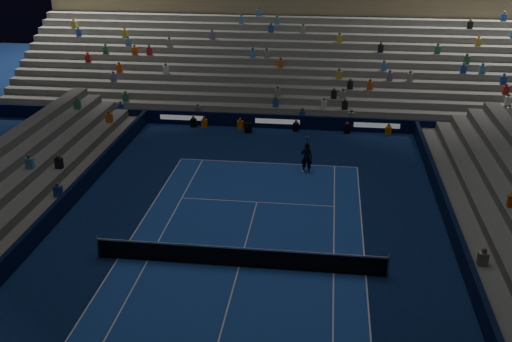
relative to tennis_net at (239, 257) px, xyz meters
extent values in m
plane|color=#0B1C47|center=(0.00, 0.00, -0.50)|extent=(90.00, 90.00, 0.00)
cube|color=#1C439C|center=(0.00, 0.00, -0.50)|extent=(10.97, 23.77, 0.01)
cube|color=black|center=(0.00, 18.50, 0.00)|extent=(44.00, 0.25, 1.00)
cube|color=black|center=(9.70, 0.00, 0.00)|extent=(0.25, 37.00, 1.00)
cube|color=black|center=(-9.70, 0.00, 0.00)|extent=(0.25, 37.00, 1.00)
cube|color=slate|center=(0.00, 19.50, -0.25)|extent=(44.00, 1.00, 0.50)
cube|color=slate|center=(0.00, 20.50, 0.00)|extent=(44.00, 1.00, 1.00)
cube|color=slate|center=(0.00, 21.50, 0.25)|extent=(44.00, 1.00, 1.50)
cube|color=slate|center=(0.00, 22.50, 0.50)|extent=(44.00, 1.00, 2.00)
cube|color=slate|center=(0.00, 23.50, 0.75)|extent=(44.00, 1.00, 2.50)
cube|color=slate|center=(0.00, 24.50, 1.00)|extent=(44.00, 1.00, 3.00)
cube|color=slate|center=(0.00, 25.50, 1.25)|extent=(44.00, 1.00, 3.50)
cube|color=slate|center=(0.00, 26.50, 1.50)|extent=(44.00, 1.00, 4.00)
cube|color=slate|center=(0.00, 27.50, 1.75)|extent=(44.00, 1.00, 4.50)
cube|color=slate|center=(0.00, 28.50, 2.00)|extent=(44.00, 1.00, 5.00)
cube|color=slate|center=(0.00, 29.50, 2.25)|extent=(44.00, 1.00, 5.50)
cube|color=slate|center=(0.00, 30.50, 2.50)|extent=(44.00, 1.00, 6.00)
cube|color=#98855E|center=(0.00, 31.60, 6.60)|extent=(44.00, 0.60, 2.20)
cube|color=slate|center=(10.50, 0.00, -0.25)|extent=(1.00, 37.00, 0.50)
cube|color=#62625D|center=(-10.50, 0.00, -0.25)|extent=(1.00, 37.00, 0.50)
cylinder|color=#B2B2B7|center=(-6.40, 0.00, 0.05)|extent=(0.10, 0.10, 1.10)
cylinder|color=#B2B2B7|center=(6.40, 0.00, 0.05)|extent=(0.10, 0.10, 1.10)
cube|color=black|center=(0.00, 0.00, -0.05)|extent=(12.80, 0.03, 0.90)
cube|color=white|center=(0.00, 0.00, 0.44)|extent=(12.80, 0.04, 0.08)
imported|color=black|center=(2.43, 10.76, 0.44)|extent=(0.72, 0.50, 1.89)
cube|color=black|center=(-1.99, 17.45, -0.17)|extent=(0.61, 0.70, 0.66)
cylinder|color=black|center=(-1.99, 16.97, 0.03)|extent=(0.23, 0.38, 0.16)
camera|label=1|loc=(3.50, -22.05, 13.75)|focal=41.92mm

